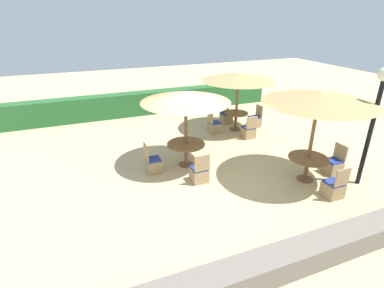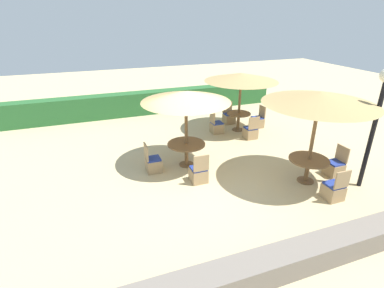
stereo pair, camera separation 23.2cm
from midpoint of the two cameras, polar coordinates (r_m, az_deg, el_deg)
name	(u,v)px [view 2 (the right image)]	position (r m, az deg, el deg)	size (l,w,h in m)	color
ground_plane	(199,179)	(8.97, 2.08, -6.73)	(40.00, 40.00, 0.00)	#C6B284
hedge_row	(148,102)	(14.84, -8.00, 7.84)	(13.00, 0.70, 1.07)	#28602D
stone_border	(274,265)	(6.21, 16.40, -21.26)	(10.00, 0.56, 0.50)	slate
lamp_post	(379,106)	(9.13, 32.72, 6.06)	(0.36, 0.36, 3.32)	black
parasol_center	(186,97)	(8.95, -0.41, 8.97)	(2.70, 2.70, 2.44)	brown
round_table_center	(186,147)	(9.50, -0.38, -0.66)	(1.20, 1.20, 0.76)	brown
patio_chair_center_west	(153,164)	(9.35, -6.73, -3.72)	(0.46, 0.46, 0.93)	tan
patio_chair_center_south	(199,174)	(8.73, 2.04, -5.65)	(0.46, 0.46, 0.93)	tan
parasol_back_right	(241,77)	(12.21, 9.91, 12.42)	(2.92, 2.92, 2.39)	brown
round_table_back_right	(239,117)	(12.63, 9.39, 5.07)	(0.98, 0.98, 0.75)	brown
patio_chair_back_right_east	(258,121)	(13.23, 12.88, 4.24)	(0.46, 0.46, 0.93)	tan
patio_chair_back_right_west	(216,127)	(12.33, 5.21, 3.31)	(0.46, 0.46, 0.93)	tan
patio_chair_back_right_north	(229,117)	(13.51, 7.52, 5.06)	(0.46, 0.46, 0.93)	tan
patio_chair_back_right_south	(251,132)	(11.97, 11.66, 2.26)	(0.46, 0.46, 0.93)	tan
parasol_front_right	(320,98)	(8.62, 23.89, 7.99)	(3.00, 3.00, 2.67)	brown
round_table_front_right	(308,163)	(9.26, 21.95, -3.45)	(1.13, 1.13, 0.73)	brown
patio_chair_front_right_south	(334,190)	(8.84, 26.06, -7.94)	(0.46, 0.46, 0.93)	tan
patio_chair_front_right_east	(335,167)	(10.09, 26.12, -4.00)	(0.46, 0.46, 0.93)	tan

